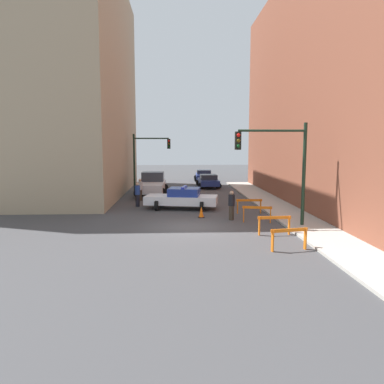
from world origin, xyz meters
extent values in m
plane|color=#424244|center=(0.00, 0.00, 0.00)|extent=(120.00, 120.00, 0.00)
cube|color=#B2ADA3|center=(6.20, 0.00, 0.06)|extent=(2.40, 44.00, 0.12)
cube|color=tan|center=(-12.00, 14.00, 9.07)|extent=(14.00, 20.00, 18.13)
cube|color=brown|center=(13.40, 8.00, 8.25)|extent=(12.00, 28.00, 16.51)
cylinder|color=black|center=(5.90, -0.10, 2.72)|extent=(0.18, 0.18, 5.20)
cylinder|color=black|center=(4.20, -0.10, 4.92)|extent=(3.40, 0.12, 0.12)
cube|color=black|center=(2.50, -0.10, 4.42)|extent=(0.30, 0.22, 0.90)
sphere|color=red|center=(2.50, -0.25, 4.69)|extent=(0.18, 0.18, 0.18)
sphere|color=#4C3D0C|center=(2.50, -0.25, 4.42)|extent=(0.18, 0.18, 0.18)
sphere|color=#0C4219|center=(2.50, -0.25, 4.15)|extent=(0.18, 0.18, 0.18)
cylinder|color=black|center=(-4.40, 15.96, 2.60)|extent=(0.18, 0.18, 5.20)
cylinder|color=black|center=(-2.80, 15.96, 4.80)|extent=(3.20, 0.12, 0.12)
cube|color=black|center=(-1.20, 15.96, 4.30)|extent=(0.30, 0.22, 0.90)
sphere|color=red|center=(-1.20, 15.82, 4.57)|extent=(0.18, 0.18, 0.18)
sphere|color=#4C3D0C|center=(-1.20, 15.82, 4.30)|extent=(0.18, 0.18, 0.18)
sphere|color=#0C4219|center=(-1.20, 15.82, 4.03)|extent=(0.18, 0.18, 0.18)
cube|color=white|center=(-0.24, 5.64, 0.60)|extent=(4.95, 2.64, 0.55)
cube|color=navy|center=(-0.06, 5.61, 1.14)|extent=(2.23, 1.95, 0.52)
cylinder|color=black|center=(-1.83, 5.06, 0.33)|extent=(0.33, 0.69, 0.66)
cylinder|color=black|center=(-1.53, 6.73, 0.33)|extent=(0.33, 0.69, 0.66)
cylinder|color=black|center=(1.04, 4.55, 0.33)|extent=(0.33, 0.69, 0.66)
cylinder|color=black|center=(1.34, 6.22, 0.33)|extent=(0.33, 0.69, 0.66)
cube|color=#2633BF|center=(-0.06, 5.61, 1.46)|extent=(0.44, 1.40, 0.12)
cube|color=silver|center=(-2.58, 12.50, 0.75)|extent=(2.13, 5.45, 0.70)
cube|color=#2D333D|center=(-2.55, 13.58, 1.50)|extent=(1.88, 1.77, 0.80)
cylinder|color=black|center=(-3.46, 14.20, 0.40)|extent=(0.81, 0.28, 0.80)
cylinder|color=black|center=(-1.62, 14.16, 0.40)|extent=(0.81, 0.28, 0.80)
cylinder|color=black|center=(-3.54, 10.85, 0.40)|extent=(0.81, 0.28, 0.80)
cylinder|color=black|center=(-1.70, 10.81, 0.40)|extent=(0.81, 0.28, 0.80)
cube|color=navy|center=(2.65, 18.00, 0.57)|extent=(1.86, 4.32, 0.52)
cube|color=#232833|center=(2.65, 17.83, 1.07)|extent=(1.61, 1.83, 0.48)
cylinder|color=black|center=(1.81, 19.32, 0.31)|extent=(0.62, 0.23, 0.62)
cylinder|color=black|center=(3.46, 19.34, 0.31)|extent=(0.62, 0.23, 0.62)
cylinder|color=black|center=(1.84, 16.66, 0.31)|extent=(0.62, 0.23, 0.62)
cylinder|color=black|center=(3.50, 16.68, 0.31)|extent=(0.62, 0.23, 0.62)
cube|color=navy|center=(2.73, 24.80, 0.57)|extent=(1.95, 4.36, 0.52)
cube|color=#232833|center=(2.72, 24.63, 1.07)|extent=(1.65, 1.86, 0.48)
cylinder|color=black|center=(1.94, 26.16, 0.31)|extent=(0.63, 0.24, 0.62)
cylinder|color=black|center=(3.60, 26.11, 0.31)|extent=(0.63, 0.24, 0.62)
cylinder|color=black|center=(1.85, 23.50, 0.31)|extent=(0.63, 0.24, 0.62)
cylinder|color=black|center=(3.51, 23.44, 0.31)|extent=(0.63, 0.24, 0.62)
cylinder|color=black|center=(-3.23, 6.79, 0.41)|extent=(0.38, 0.38, 0.82)
cylinder|color=navy|center=(-3.23, 6.79, 1.13)|extent=(0.49, 0.49, 0.62)
sphere|color=tan|center=(-3.23, 6.79, 1.55)|extent=(0.30, 0.30, 0.22)
cylinder|color=#382D23|center=(-3.30, 9.50, 0.41)|extent=(0.38, 0.38, 0.82)
cylinder|color=#B2B2B7|center=(-3.30, 9.50, 1.13)|extent=(0.49, 0.49, 0.62)
sphere|color=tan|center=(-3.30, 9.50, 1.55)|extent=(0.30, 0.30, 0.22)
cylinder|color=#382D23|center=(2.52, 1.85, 0.41)|extent=(0.30, 0.30, 0.82)
cylinder|color=black|center=(2.52, 1.85, 1.13)|extent=(0.38, 0.38, 0.62)
sphere|color=tan|center=(2.52, 1.85, 1.55)|extent=(0.23, 0.23, 0.22)
cube|color=orange|center=(3.90, -4.37, 0.83)|extent=(1.58, 0.35, 0.14)
cube|color=orange|center=(3.20, -4.51, 0.45)|extent=(0.08, 0.17, 0.90)
cube|color=orange|center=(4.61, -4.24, 0.45)|extent=(0.08, 0.17, 0.90)
cube|color=orange|center=(4.00, -1.76, 0.83)|extent=(1.60, 0.14, 0.14)
cube|color=orange|center=(3.28, -1.80, 0.45)|extent=(0.06, 0.16, 0.90)
cube|color=orange|center=(4.72, -1.72, 0.45)|extent=(0.06, 0.16, 0.90)
cube|color=orange|center=(3.81, 1.09, 0.83)|extent=(1.58, 0.37, 0.14)
cube|color=orange|center=(3.10, 1.24, 0.45)|extent=(0.08, 0.17, 0.90)
cube|color=orange|center=(4.51, 0.95, 0.45)|extent=(0.08, 0.17, 0.90)
cube|color=orange|center=(3.90, 3.76, 0.83)|extent=(1.60, 0.06, 0.14)
cube|color=orange|center=(3.18, 3.76, 0.45)|extent=(0.05, 0.16, 0.90)
cube|color=orange|center=(4.62, 3.76, 0.45)|extent=(0.05, 0.16, 0.90)
cube|color=black|center=(0.87, 2.64, 0.02)|extent=(0.36, 0.36, 0.04)
cone|color=#F2600C|center=(0.87, 2.64, 0.35)|extent=(0.28, 0.28, 0.62)
camera|label=1|loc=(-0.66, -18.79, 4.22)|focal=35.00mm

